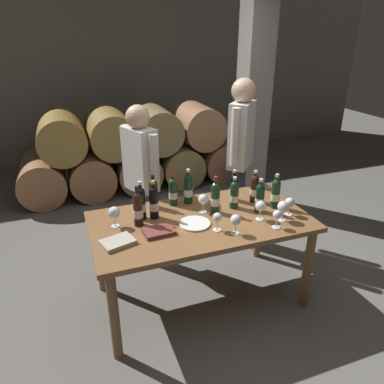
{
  "coord_description": "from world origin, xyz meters",
  "views": [
    {
      "loc": [
        -0.92,
        -2.33,
        2.12
      ],
      "look_at": [
        0.0,
        0.2,
        0.91
      ],
      "focal_mm": 33.99,
      "sensor_mm": 36.0,
      "label": 1
    }
  ],
  "objects_px": {
    "wine_bottle_8": "(138,209)",
    "wine_glass_2": "(203,200)",
    "wine_bottle_1": "(153,193)",
    "wine_glass_3": "(261,207)",
    "leather_ledger": "(118,242)",
    "serving_plate": "(195,224)",
    "wine_bottle_3": "(234,187)",
    "wine_glass_1": "(236,220)",
    "wine_bottle_2": "(173,191)",
    "wine_bottle_5": "(260,197)",
    "wine_glass_6": "(290,203)",
    "tasting_notebook": "(159,231)",
    "wine_glass_0": "(217,218)",
    "wine_glass_4": "(277,216)",
    "wine_bottle_11": "(255,188)",
    "taster_seated_left": "(141,173)",
    "wine_glass_7": "(283,207)",
    "wine_bottle_0": "(141,203)",
    "wine_bottle_7": "(188,189)",
    "wine_bottle_10": "(215,197)",
    "dining_table": "(201,229)",
    "wine_bottle_6": "(154,202)",
    "wine_bottle_9": "(234,194)",
    "wine_glass_5": "(114,213)",
    "sommelier_presenting": "(240,148)",
    "wine_bottle_4": "(276,193)"
  },
  "relations": [
    {
      "from": "wine_glass_0",
      "to": "wine_glass_4",
      "type": "height_order",
      "value": "same"
    },
    {
      "from": "wine_bottle_8",
      "to": "tasting_notebook",
      "type": "distance_m",
      "value": 0.23
    },
    {
      "from": "wine_bottle_10",
      "to": "wine_glass_0",
      "type": "relative_size",
      "value": 2.18
    },
    {
      "from": "wine_bottle_6",
      "to": "wine_glass_3",
      "type": "bearing_deg",
      "value": -22.43
    },
    {
      "from": "wine_bottle_8",
      "to": "wine_bottle_9",
      "type": "relative_size",
      "value": 1.16
    },
    {
      "from": "wine_bottle_2",
      "to": "taster_seated_left",
      "type": "relative_size",
      "value": 0.18
    },
    {
      "from": "wine_bottle_11",
      "to": "taster_seated_left",
      "type": "xyz_separation_m",
      "value": [
        -0.85,
        0.57,
        0.04
      ]
    },
    {
      "from": "wine_glass_1",
      "to": "wine_bottle_2",
      "type": "bearing_deg",
      "value": 114.24
    },
    {
      "from": "wine_bottle_0",
      "to": "wine_bottle_11",
      "type": "relative_size",
      "value": 1.11
    },
    {
      "from": "taster_seated_left",
      "to": "wine_bottle_1",
      "type": "bearing_deg",
      "value": -87.87
    },
    {
      "from": "wine_bottle_3",
      "to": "wine_glass_3",
      "type": "bearing_deg",
      "value": -84.63
    },
    {
      "from": "dining_table",
      "to": "wine_glass_3",
      "type": "height_order",
      "value": "wine_glass_3"
    },
    {
      "from": "wine_bottle_1",
      "to": "wine_glass_6",
      "type": "distance_m",
      "value": 1.1
    },
    {
      "from": "wine_bottle_7",
      "to": "wine_glass_4",
      "type": "bearing_deg",
      "value": -52.96
    },
    {
      "from": "wine_glass_1",
      "to": "wine_bottle_0",
      "type": "bearing_deg",
      "value": 141.8
    },
    {
      "from": "wine_bottle_0",
      "to": "wine_bottle_2",
      "type": "distance_m",
      "value": 0.34
    },
    {
      "from": "wine_bottle_10",
      "to": "wine_glass_5",
      "type": "relative_size",
      "value": 1.92
    },
    {
      "from": "wine_glass_3",
      "to": "wine_glass_4",
      "type": "bearing_deg",
      "value": -71.23
    },
    {
      "from": "leather_ledger",
      "to": "serving_plate",
      "type": "relative_size",
      "value": 0.92
    },
    {
      "from": "wine_bottle_7",
      "to": "wine_glass_6",
      "type": "bearing_deg",
      "value": -35.62
    },
    {
      "from": "wine_glass_7",
      "to": "wine_glass_5",
      "type": "bearing_deg",
      "value": 164.12
    },
    {
      "from": "wine_bottle_0",
      "to": "wine_bottle_1",
      "type": "xyz_separation_m",
      "value": [
        0.14,
        0.16,
        -0.01
      ]
    },
    {
      "from": "wine_bottle_2",
      "to": "sommelier_presenting",
      "type": "xyz_separation_m",
      "value": [
        0.83,
        0.42,
        0.16
      ]
    },
    {
      "from": "wine_bottle_1",
      "to": "wine_glass_3",
      "type": "xyz_separation_m",
      "value": [
        0.72,
        -0.5,
        -0.01
      ]
    },
    {
      "from": "wine_bottle_6",
      "to": "wine_bottle_8",
      "type": "distance_m",
      "value": 0.16
    },
    {
      "from": "wine_glass_0",
      "to": "leather_ledger",
      "type": "distance_m",
      "value": 0.73
    },
    {
      "from": "wine_bottle_5",
      "to": "wine_glass_4",
      "type": "relative_size",
      "value": 1.99
    },
    {
      "from": "wine_bottle_2",
      "to": "tasting_notebook",
      "type": "distance_m",
      "value": 0.49
    },
    {
      "from": "wine_glass_5",
      "to": "wine_glass_7",
      "type": "relative_size",
      "value": 0.99
    },
    {
      "from": "wine_bottle_6",
      "to": "wine_glass_7",
      "type": "relative_size",
      "value": 1.91
    },
    {
      "from": "wine_bottle_7",
      "to": "wine_bottle_11",
      "type": "xyz_separation_m",
      "value": [
        0.54,
        -0.17,
        -0.01
      ]
    },
    {
      "from": "wine_glass_1",
      "to": "wine_glass_7",
      "type": "bearing_deg",
      "value": 7.23
    },
    {
      "from": "wine_glass_7",
      "to": "wine_glass_2",
      "type": "bearing_deg",
      "value": 146.91
    },
    {
      "from": "wine_bottle_10",
      "to": "leather_ledger",
      "type": "bearing_deg",
      "value": -165.87
    },
    {
      "from": "wine_glass_3",
      "to": "wine_bottle_3",
      "type": "bearing_deg",
      "value": 95.37
    },
    {
      "from": "wine_bottle_9",
      "to": "wine_bottle_10",
      "type": "distance_m",
      "value": 0.18
    },
    {
      "from": "wine_bottle_3",
      "to": "wine_bottle_8",
      "type": "relative_size",
      "value": 0.88
    },
    {
      "from": "wine_glass_2",
      "to": "wine_glass_7",
      "type": "bearing_deg",
      "value": -33.09
    },
    {
      "from": "wine_bottle_2",
      "to": "wine_bottle_3",
      "type": "xyz_separation_m",
      "value": [
        0.52,
        -0.1,
        0.0
      ]
    },
    {
      "from": "wine_bottle_8",
      "to": "wine_glass_2",
      "type": "xyz_separation_m",
      "value": [
        0.54,
        0.03,
        -0.03
      ]
    },
    {
      "from": "wine_glass_6",
      "to": "tasting_notebook",
      "type": "xyz_separation_m",
      "value": [
        -1.05,
        0.08,
        -0.09
      ]
    },
    {
      "from": "wine_bottle_4",
      "to": "wine_bottle_6",
      "type": "xyz_separation_m",
      "value": [
        -0.99,
        0.16,
        0.01
      ]
    },
    {
      "from": "wine_glass_6",
      "to": "wine_bottle_1",
      "type": "bearing_deg",
      "value": 152.58
    },
    {
      "from": "taster_seated_left",
      "to": "leather_ledger",
      "type": "bearing_deg",
      "value": -113.2
    },
    {
      "from": "wine_bottle_1",
      "to": "tasting_notebook",
      "type": "distance_m",
      "value": 0.45
    },
    {
      "from": "wine_bottle_5",
      "to": "wine_glass_6",
      "type": "distance_m",
      "value": 0.24
    },
    {
      "from": "wine_bottle_8",
      "to": "wine_bottle_10",
      "type": "xyz_separation_m",
      "value": [
        0.62,
        -0.0,
        -0.0
      ]
    },
    {
      "from": "wine_bottle_7",
      "to": "wine_bottle_2",
      "type": "bearing_deg",
      "value": 174.59
    },
    {
      "from": "wine_bottle_1",
      "to": "wine_bottle_11",
      "type": "relative_size",
      "value": 1.01
    },
    {
      "from": "wine_bottle_0",
      "to": "wine_bottle_8",
      "type": "distance_m",
      "value": 0.11
    }
  ]
}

